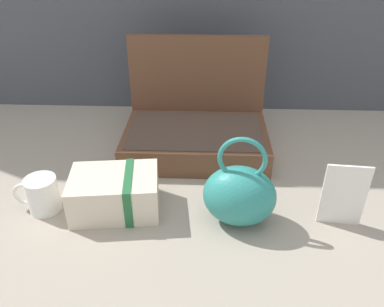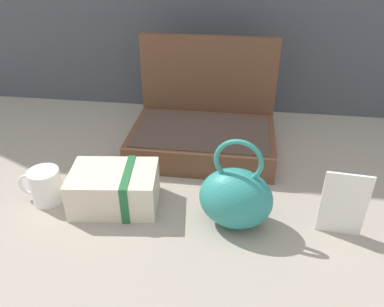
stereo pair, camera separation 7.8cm
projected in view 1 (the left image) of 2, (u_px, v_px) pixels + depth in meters
name	position (u px, v px, depth m)	size (l,w,h in m)	color
ground_plane	(193.00, 192.00, 1.06)	(6.00, 6.00, 0.00)	#9E9384
open_suitcase	(195.00, 127.00, 1.23)	(0.44, 0.31, 0.33)	brown
teal_pouch_handbag	(239.00, 195.00, 0.92)	(0.19, 0.15, 0.24)	teal
cream_toiletry_bag	(116.00, 193.00, 0.97)	(0.23, 0.17, 0.10)	beige
coffee_mug	(42.00, 194.00, 0.97)	(0.12, 0.08, 0.09)	white
info_card_left	(344.00, 196.00, 0.91)	(0.10, 0.01, 0.17)	white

